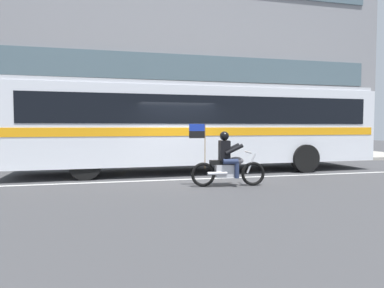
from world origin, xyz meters
name	(u,v)px	position (x,y,z in m)	size (l,w,h in m)	color
ground_plane	(179,177)	(0.00, 0.00, 0.00)	(60.00, 60.00, 0.00)	#3D3D3F
sidewalk_curb	(159,160)	(0.00, 5.10, 0.07)	(28.00, 3.80, 0.15)	#A39E93
lane_center_stripe	(182,179)	(0.00, -0.60, 0.00)	(26.60, 0.14, 0.01)	silver
office_building_facade	(152,28)	(0.00, 7.39, 7.03)	(28.00, 0.89, 14.05)	gray
transit_bus	(201,122)	(1.12, 1.19, 1.88)	(13.41, 2.90, 3.22)	silver
motorcycle_with_rider	(228,163)	(1.01, -2.09, 0.67)	(2.19, 0.66, 1.78)	black
fire_hydrant	(122,153)	(-1.74, 4.16, 0.52)	(0.22, 0.30, 0.75)	gold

